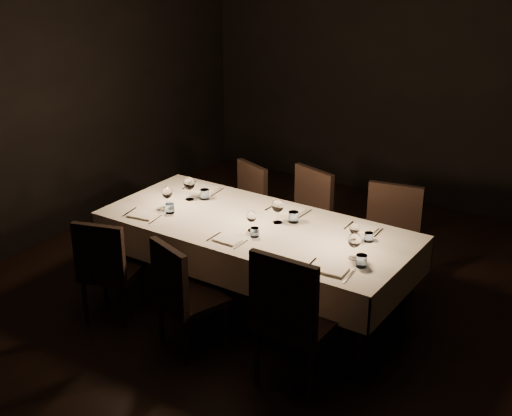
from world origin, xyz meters
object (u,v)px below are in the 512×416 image
Objects in this scene: chair_near_right at (293,315)px; chair_far_right at (390,237)px; dining_table at (256,233)px; chair_far_center at (304,216)px; chair_near_left at (106,265)px; chair_near_center at (182,292)px; chair_far_left at (244,204)px.

chair_near_right reaches higher than chair_far_right.
chair_near_right is (0.79, -0.74, -0.12)m from dining_table.
chair_far_right is (0.84, -0.02, 0.01)m from chair_far_center.
chair_near_center is at bearing 161.46° from chair_near_left.
chair_far_center is at bearing -134.31° from chair_near_left.
chair_near_center is 1.75m from chair_far_left.
chair_far_right reaches higher than chair_far_left.
chair_far_right is at bearing -90.66° from chair_near_right.
chair_near_center is 1.88m from chair_far_right.
chair_near_left is 0.98× the size of chair_near_center.
chair_far_center is at bearing -73.80° from chair_near_center.
dining_table is 1.11m from chair_far_left.
chair_near_right is at bearing 164.42° from chair_near_left.
chair_near_center is at bearing -130.12° from chair_far_right.
chair_near_left is 0.77m from chair_near_center.
chair_far_center reaches higher than dining_table.
chair_near_right is (1.67, 0.06, 0.08)m from chair_near_left.
chair_near_right is 1.80m from chair_far_center.
chair_far_left is at bearing -47.18° from chair_near_right.
dining_table is 0.84m from chair_near_center.
chair_near_center is at bearing -97.37° from dining_table.
dining_table is 1.20m from chair_near_left.
chair_far_left is at bearing 168.37° from chair_far_right.
chair_near_left is 0.93× the size of chair_far_center.
chair_near_right is at bearing -43.21° from dining_table.
chair_near_left is (-0.88, -0.80, -0.20)m from dining_table.
chair_far_left reaches higher than dining_table.
chair_far_right is (0.79, 0.84, -0.16)m from dining_table.
chair_far_center is (0.83, 1.65, 0.03)m from chair_near_left.
chair_near_right reaches higher than dining_table.
dining_table is 0.87m from chair_far_center.
chair_near_center is at bearing -76.07° from chair_far_center.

